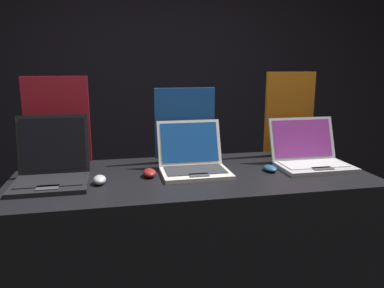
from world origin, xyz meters
TOP-DOWN VIEW (x-y plane):
  - wall_back at (0.00, 2.17)m, footprint 8.00×0.05m
  - display_counter at (0.00, 0.37)m, footprint 1.73×0.74m
  - laptop_front at (-0.65, 0.37)m, footprint 0.32×0.33m
  - mouse_front at (-0.44, 0.30)m, footprint 0.06×0.09m
  - promo_stand_front at (-0.65, 0.64)m, footprint 0.32×0.07m
  - laptop_middle at (0.01, 0.40)m, footprint 0.33×0.32m
  - mouse_middle at (-0.21, 0.36)m, footprint 0.06×0.10m
  - promo_stand_middle at (0.01, 0.62)m, footprint 0.33×0.07m
  - laptop_back at (0.64, 0.38)m, footprint 0.37×0.32m
  - mouse_back at (0.39, 0.33)m, footprint 0.06×0.10m
  - promo_stand_back at (0.64, 0.64)m, footprint 0.30×0.07m

SIDE VIEW (x-z plane):
  - display_counter at x=0.00m, z-range 0.00..0.99m
  - mouse_back at x=0.39m, z-range 0.99..1.02m
  - mouse_middle at x=-0.21m, z-range 0.99..1.03m
  - mouse_front at x=-0.44m, z-range 0.99..1.03m
  - laptop_back at x=0.64m, z-range 0.93..1.17m
  - laptop_middle at x=0.01m, z-range 0.93..1.17m
  - laptop_front at x=-0.65m, z-range 0.91..1.21m
  - promo_stand_middle at x=0.01m, z-range 0.98..1.39m
  - promo_stand_front at x=-0.65m, z-range 0.98..1.45m
  - promo_stand_back at x=0.64m, z-range 0.98..1.47m
  - wall_back at x=0.00m, z-range 0.00..2.80m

